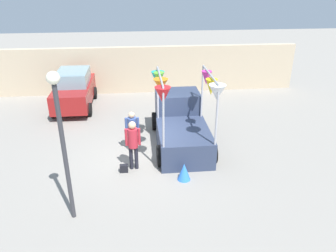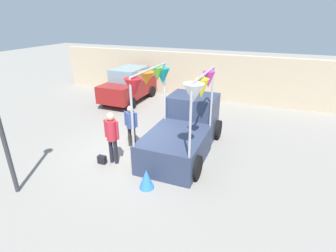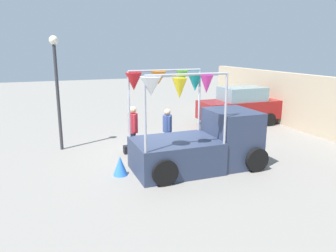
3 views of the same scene
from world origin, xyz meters
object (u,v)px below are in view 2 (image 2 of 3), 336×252
Objects in this scene: person_customer at (112,133)px; folded_kite_bundle_azure at (146,179)px; parked_car at (129,85)px; handbag at (102,160)px; person_vendor at (131,122)px; vendor_truck at (184,127)px.

person_customer reaches higher than folded_kite_bundle_azure.
parked_car reaches higher than person_customer.
folded_kite_bundle_azure is (4.59, -7.11, -0.64)m from parked_car.
person_vendor is at bearing 77.76° from handbag.
parked_car is at bearing 111.88° from handbag.
person_vendor reaches higher than handbag.
handbag is (-0.35, -0.20, -0.96)m from person_customer.
person_vendor is at bearing -163.94° from vendor_truck.
parked_car is 5.76m from person_vendor.
handbag is at bearing 161.84° from folded_kite_bundle_azure.
person_customer is (2.94, -6.26, 0.15)m from parked_car.
folded_kite_bundle_azure is at bearing -52.18° from person_vendor.
vendor_truck is 6.88× the size of folded_kite_bundle_azure.
vendor_truck reaches higher than person_vendor.
person_vendor is 1.74m from handbag.
folded_kite_bundle_azure is (1.64, -0.85, -0.80)m from person_customer.
vendor_truck reaches higher than handbag.
folded_kite_bundle_azure is at bearing -27.45° from person_customer.
parked_car is 6.92m from person_customer.
parked_car reaches higher than handbag.
person_customer is at bearing -88.88° from person_vendor.
folded_kite_bundle_azure is at bearing -94.82° from vendor_truck.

